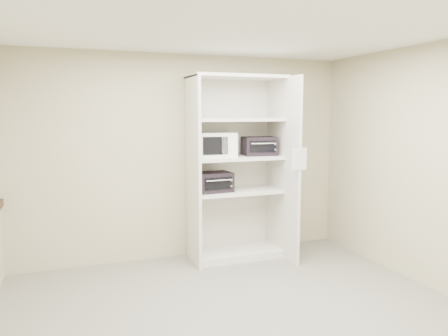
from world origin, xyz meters
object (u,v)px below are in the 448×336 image
object	(u,v)px
shelving_unit	(240,174)
toaster_oven_lower	(213,182)
toaster_oven_upper	(259,146)
microwave	(214,145)

from	to	relation	value
shelving_unit	toaster_oven_lower	bearing A→B (deg)	-177.47
toaster_oven_upper	toaster_oven_lower	xyz separation A→B (m)	(-0.67, -0.03, -0.45)
microwave	shelving_unit	bearing A→B (deg)	-3.49
microwave	toaster_oven_lower	xyz separation A→B (m)	(-0.04, -0.07, -0.48)
shelving_unit	toaster_oven_upper	distance (m)	0.46
shelving_unit	microwave	distance (m)	0.52
shelving_unit	toaster_oven_upper	size ratio (longest dim) A/B	5.60
shelving_unit	toaster_oven_lower	world-z (taller)	shelving_unit
shelving_unit	toaster_oven_lower	size ratio (longest dim) A/B	5.32
toaster_oven_upper	toaster_oven_lower	distance (m)	0.80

